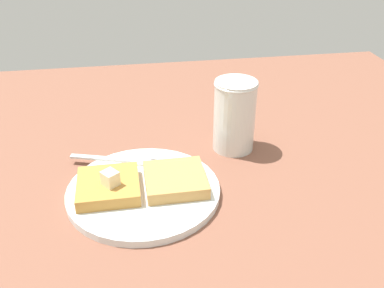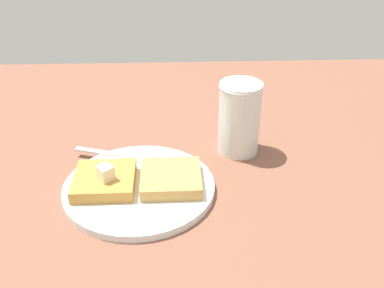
# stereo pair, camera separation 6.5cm
# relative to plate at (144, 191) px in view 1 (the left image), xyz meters

# --- Properties ---
(table_surface) EXTENTS (1.20, 1.20, 0.03)m
(table_surface) POSITION_rel_plate_xyz_m (0.05, -0.06, -0.02)
(table_surface) COLOR brown
(table_surface) RESTS_ON ground
(plate) EXTENTS (0.22, 0.22, 0.01)m
(plate) POSITION_rel_plate_xyz_m (0.00, 0.00, 0.00)
(plate) COLOR white
(plate) RESTS_ON table_surface
(toast_slice_left) EXTENTS (0.09, 0.09, 0.02)m
(toast_slice_left) POSITION_rel_plate_xyz_m (-0.05, -0.00, 0.01)
(toast_slice_left) COLOR #BB8239
(toast_slice_left) RESTS_ON plate
(toast_slice_middle) EXTENTS (0.09, 0.09, 0.02)m
(toast_slice_middle) POSITION_rel_plate_xyz_m (0.05, 0.00, 0.01)
(toast_slice_middle) COLOR tan
(toast_slice_middle) RESTS_ON plate
(butter_pat_primary) EXTENTS (0.03, 0.03, 0.02)m
(butter_pat_primary) POSITION_rel_plate_xyz_m (-0.04, -0.01, 0.03)
(butter_pat_primary) COLOR beige
(butter_pat_primary) RESTS_ON toast_slice_left
(fork) EXTENTS (0.16, 0.06, 0.00)m
(fork) POSITION_rel_plate_xyz_m (-0.02, 0.07, 0.01)
(fork) COLOR silver
(fork) RESTS_ON plate
(syrup_jar) EXTENTS (0.07, 0.07, 0.12)m
(syrup_jar) POSITION_rel_plate_xyz_m (0.16, 0.11, 0.05)
(syrup_jar) COLOR #361309
(syrup_jar) RESTS_ON table_surface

